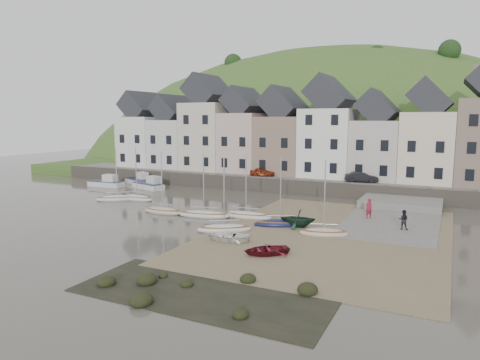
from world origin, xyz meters
The scene contains 27 objects.
ground centered at (0.00, 0.00, 0.00)m, with size 160.00×160.00×0.00m, color #4C463B.
quay_land centered at (0.00, 32.00, 0.75)m, with size 90.00×30.00×1.50m, color #3B5D25.
quay_street centered at (0.00, 20.50, 1.55)m, with size 70.00×7.00×0.10m, color slate.
seawall centered at (0.00, 17.00, 0.90)m, with size 70.00×1.20×1.80m, color slate.
beach centered at (11.00, 0.00, 0.03)m, with size 18.00×26.00×0.06m, color #766348.
slipway centered at (15.00, 8.00, 0.06)m, with size 8.00×18.00×0.12m, color slate.
hillside centered at (-5.00, 60.00, -17.99)m, with size 134.40×84.00×84.00m.
townhouse_terrace centered at (1.76, 24.00, 7.32)m, with size 61.05×8.00×13.93m.
sailboat_0 centered at (-14.55, 3.89, 0.26)m, with size 4.63×4.09×6.32m.
sailboat_1 centered at (-12.66, 5.04, 0.26)m, with size 4.26×1.55×6.32m.
sailboat_2 centered at (-5.86, 0.55, 0.26)m, with size 4.26×1.52×6.32m.
sailboat_3 centered at (-1.34, 0.92, 0.26)m, with size 5.23×2.46×6.32m.
sailboat_4 centered at (2.40, 2.37, 0.26)m, with size 5.19×1.89×6.32m.
sailboat_5 centered at (6.46, 0.73, 0.26)m, with size 4.78×3.33×6.32m.
sailboat_6 centered at (2.91, -2.98, 0.26)m, with size 4.65×3.65×6.32m.
sailboat_7 centered at (10.69, -0.65, 0.27)m, with size 4.15×2.53×6.32m.
motorboat_0 centered at (-16.46, 12.36, 0.58)m, with size 5.26×3.12×1.70m.
motorboat_1 centered at (-22.90, 11.35, 0.58)m, with size 5.21×2.13×1.70m.
motorboat_2 centered at (-20.46, 15.01, 0.58)m, with size 5.06×3.65×1.70m.
rowboat_white centered at (4.55, -5.41, 0.40)m, with size 2.35×3.30×0.68m, color white.
rowboat_green centered at (7.99, 0.92, 0.84)m, with size 2.55×2.96×1.56m, color #173428.
rowboat_red centered at (8.49, -7.34, 0.39)m, with size 2.28×3.19×0.66m, color maroon.
person_red centered at (12.89, 6.79, 1.05)m, with size 0.68×0.44×1.85m, color maroon.
person_dark centered at (16.23, 3.75, 0.95)m, with size 0.80×0.63×1.65m, color black.
car_left centered at (-3.24, 19.50, 2.17)m, with size 1.35×3.34×1.14m, color maroon.
car_right centered at (9.80, 19.50, 2.25)m, with size 1.37×3.93×1.30m, color black.
shore_rocks centered at (7.59, -15.06, 0.13)m, with size 14.00×6.28×0.76m.
Camera 1 is at (19.66, -34.42, 9.36)m, focal length 32.98 mm.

